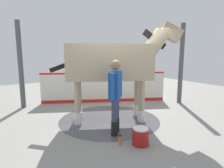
{
  "coord_description": "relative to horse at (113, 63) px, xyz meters",
  "views": [
    {
      "loc": [
        -4.41,
        2.79,
        1.86
      ],
      "look_at": [
        -0.43,
        0.29,
        1.09
      ],
      "focal_mm": 30.91,
      "sensor_mm": 36.0,
      "label": 1
    }
  ],
  "objects": [
    {
      "name": "ground_plane",
      "position": [
        0.05,
        -0.0,
        -1.58
      ],
      "size": [
        16.0,
        16.0,
        0.02
      ],
      "primitive_type": "cube",
      "color": "gray"
    },
    {
      "name": "wet_patch",
      "position": [
        0.05,
        0.1,
        -1.57
      ],
      "size": [
        2.77,
        2.77,
        0.0
      ],
      "primitive_type": "cylinder",
      "color": "#4C4C54",
      "rests_on": "ground"
    },
    {
      "name": "barrier_wall",
      "position": [
        1.81,
        -0.74,
        -1.05
      ],
      "size": [
        2.06,
        4.19,
        1.13
      ],
      "color": "silver",
      "rests_on": "ground"
    },
    {
      "name": "roof_post_near",
      "position": [
        0.24,
        -3.09,
        -0.13
      ],
      "size": [
        0.16,
        0.16,
        2.88
      ],
      "primitive_type": "cylinder",
      "color": "#4C4C51",
      "rests_on": "ground"
    },
    {
      "name": "roof_post_far",
      "position": [
        2.65,
        1.95,
        -0.13
      ],
      "size": [
        0.16,
        0.16,
        2.88
      ],
      "primitive_type": "cylinder",
      "color": "#4C4C51",
      "rests_on": "ground"
    },
    {
      "name": "horse",
      "position": [
        0.0,
        0.0,
        0.0
      ],
      "size": [
        1.88,
        3.29,
        2.67
      ],
      "rotation": [
        0.0,
        0.0,
        -2.02
      ],
      "color": "tan",
      "rests_on": "ground"
    },
    {
      "name": "handler",
      "position": [
        -0.82,
        0.47,
        -0.59
      ],
      "size": [
        0.51,
        0.51,
        1.7
      ],
      "rotation": [
        0.0,
        0.0,
        0.79
      ],
      "color": "black",
      "rests_on": "ground"
    },
    {
      "name": "wash_bucket",
      "position": [
        -1.56,
        0.33,
        -1.39
      ],
      "size": [
        0.34,
        0.34,
        0.36
      ],
      "color": "maroon",
      "rests_on": "ground"
    },
    {
      "name": "bottle_shampoo",
      "position": [
        -1.31,
        0.1,
        -1.45
      ],
      "size": [
        0.06,
        0.06,
        0.27
      ],
      "color": "#3399CC",
      "rests_on": "ground"
    },
    {
      "name": "bottle_spray",
      "position": [
        -1.34,
        0.69,
        -1.47
      ],
      "size": [
        0.07,
        0.07,
        0.22
      ],
      "color": "#CC5933",
      "rests_on": "ground"
    }
  ]
}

